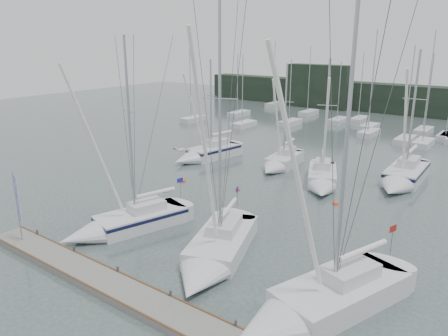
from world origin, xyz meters
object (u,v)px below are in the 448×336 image
object	(u,v)px
buoy_b	(336,204)
buoy_a	(238,190)
sailboat_mid_c	(322,181)
sailboat_near_left	(119,225)
buoy_c	(183,182)
sailboat_mid_d	(402,178)
sailboat_near_right	(309,308)
sailboat_mid_b	(279,163)
sailboat_mid_a	(204,154)
sailboat_near_center	(212,257)
dock_banner	(17,201)

from	to	relation	value
buoy_b	buoy_a	bearing A→B (deg)	-166.69
sailboat_mid_c	buoy_a	bearing A→B (deg)	-161.14
sailboat_near_left	buoy_c	world-z (taller)	sailboat_near_left
buoy_a	sailboat_mid_d	bearing A→B (deg)	41.83
sailboat_near_right	sailboat_mid_c	world-z (taller)	sailboat_near_right
sailboat_mid_b	buoy_a	world-z (taller)	sailboat_mid_b
sailboat_mid_a	buoy_c	xyz separation A→B (m)	(3.19, -7.09, -0.63)
buoy_a	buoy_b	world-z (taller)	buoy_b
sailboat_near_center	sailboat_near_right	size ratio (longest dim) A/B	1.04
sailboat_near_left	sailboat_mid_c	bearing A→B (deg)	83.79
sailboat_mid_d	buoy_b	world-z (taller)	sailboat_mid_d
buoy_a	sailboat_near_right	bearing A→B (deg)	-44.52
sailboat_near_center	sailboat_mid_d	bearing A→B (deg)	57.64
sailboat_near_center	sailboat_mid_c	distance (m)	16.94
sailboat_mid_b	buoy_c	xyz separation A→B (m)	(-5.11, -9.03, -0.55)
sailboat_mid_b	sailboat_near_center	bearing A→B (deg)	-77.68
sailboat_near_center	dock_banner	xyz separation A→B (m)	(-11.20, -5.26, 2.54)
sailboat_near_center	sailboat_mid_a	size ratio (longest dim) A/B	1.42
sailboat_near_left	buoy_b	bearing A→B (deg)	71.27
sailboat_mid_c	buoy_b	size ratio (longest dim) A/B	23.85
buoy_c	sailboat_mid_c	bearing A→B (deg)	29.68
sailboat_mid_a	buoy_b	size ratio (longest dim) A/B	23.05
sailboat_mid_b	buoy_c	bearing A→B (deg)	-126.06
sailboat_mid_d	buoy_c	xyz separation A→B (m)	(-16.58, -11.09, -0.65)
sailboat_mid_c	buoy_a	size ratio (longest dim) A/B	25.15
sailboat_mid_c	sailboat_mid_d	bearing A→B (deg)	16.98
buoy_b	dock_banner	world-z (taller)	dock_banner
sailboat_near_right	dock_banner	xyz separation A→B (m)	(-18.00, -4.06, 2.49)
sailboat_mid_c	buoy_c	distance (m)	12.71
buoy_a	dock_banner	xyz separation A→B (m)	(-4.82, -17.03, 3.08)
sailboat_mid_b	buoy_b	xyz separation A→B (m)	(8.58, -5.95, -0.55)
sailboat_near_right	buoy_a	distance (m)	18.50
buoy_b	buoy_c	xyz separation A→B (m)	(-13.69, -3.08, 0.00)
buoy_c	buoy_a	bearing A→B (deg)	11.72
sailboat_mid_a	buoy_a	bearing A→B (deg)	-25.10
sailboat_mid_b	sailboat_near_right	bearing A→B (deg)	-63.60
dock_banner	sailboat_near_right	bearing A→B (deg)	27.14
sailboat_mid_c	sailboat_mid_d	xyz separation A→B (m)	(5.55, 4.80, 0.07)
buoy_b	sailboat_near_right	bearing A→B (deg)	-71.67
sailboat_mid_a	buoy_a	size ratio (longest dim) A/B	24.30
sailboat_mid_a	sailboat_near_center	bearing A→B (deg)	-40.24
sailboat_mid_b	sailboat_mid_c	world-z (taller)	sailboat_mid_c
sailboat_near_center	sailboat_mid_d	xyz separation A→B (m)	(4.74, 21.72, 0.12)
sailboat_near_right	sailboat_mid_b	world-z (taller)	sailboat_near_right
sailboat_near_left	buoy_b	size ratio (longest dim) A/B	27.89
sailboat_near_center	dock_banner	bearing A→B (deg)	-174.90
sailboat_mid_a	dock_banner	size ratio (longest dim) A/B	2.54
sailboat_mid_c	dock_banner	size ratio (longest dim) A/B	2.63
sailboat_mid_b	buoy_a	distance (m)	7.93
sailboat_mid_d	sailboat_mid_b	bearing A→B (deg)	-171.91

